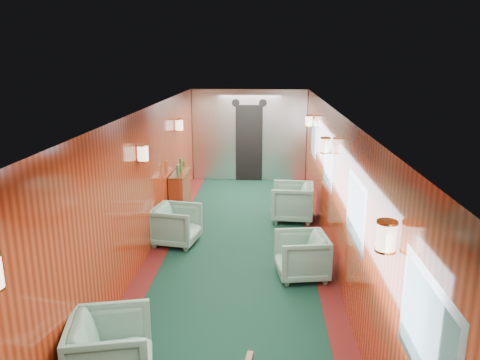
{
  "coord_description": "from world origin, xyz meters",
  "views": [
    {
      "loc": [
        0.42,
        -6.26,
        3.19
      ],
      "look_at": [
        0.0,
        1.47,
        1.15
      ],
      "focal_mm": 35.0,
      "sensor_mm": 36.0,
      "label": 1
    }
  ],
  "objects_px": {
    "armchair_right_near": "(301,256)",
    "armchair_right_far": "(292,202)",
    "armchair_left_far": "(176,225)",
    "armchair_left_near": "(111,351)",
    "credenza": "(180,192)"
  },
  "relations": [
    {
      "from": "credenza",
      "to": "armchair_right_far",
      "type": "relative_size",
      "value": 1.4
    },
    {
      "from": "armchair_right_far",
      "to": "credenza",
      "type": "bearing_deg",
      "value": -92.61
    },
    {
      "from": "armchair_left_near",
      "to": "armchair_left_far",
      "type": "relative_size",
      "value": 1.05
    },
    {
      "from": "credenza",
      "to": "armchair_right_far",
      "type": "distance_m",
      "value": 2.34
    },
    {
      "from": "armchair_right_near",
      "to": "armchair_right_far",
      "type": "relative_size",
      "value": 0.89
    },
    {
      "from": "armchair_right_near",
      "to": "armchair_right_far",
      "type": "distance_m",
      "value": 2.55
    },
    {
      "from": "armchair_right_near",
      "to": "credenza",
      "type": "bearing_deg",
      "value": -148.85
    },
    {
      "from": "armchair_left_near",
      "to": "armchair_left_far",
      "type": "distance_m",
      "value": 3.66
    },
    {
      "from": "credenza",
      "to": "armchair_right_far",
      "type": "xyz_separation_m",
      "value": [
        2.32,
        -0.3,
        -0.08
      ]
    },
    {
      "from": "armchair_left_far",
      "to": "armchair_right_near",
      "type": "xyz_separation_m",
      "value": [
        2.09,
        -1.18,
        -0.01
      ]
    },
    {
      "from": "armchair_left_near",
      "to": "armchair_right_near",
      "type": "xyz_separation_m",
      "value": [
        2.06,
        2.47,
        -0.03
      ]
    },
    {
      "from": "armchair_left_near",
      "to": "credenza",
      "type": "bearing_deg",
      "value": -9.4
    },
    {
      "from": "armchair_left_near",
      "to": "armchair_right_far",
      "type": "relative_size",
      "value": 0.97
    },
    {
      "from": "armchair_left_near",
      "to": "armchair_right_near",
      "type": "bearing_deg",
      "value": -52.0
    },
    {
      "from": "armchair_left_far",
      "to": "armchair_left_near",
      "type": "bearing_deg",
      "value": -169.29
    }
  ]
}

